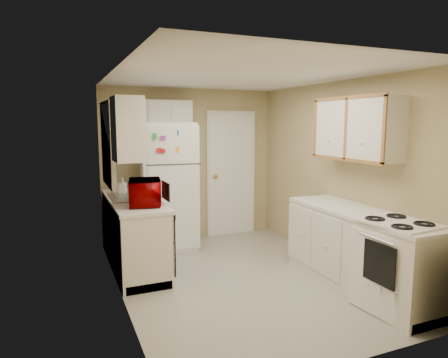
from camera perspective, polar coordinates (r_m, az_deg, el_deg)
name	(u,v)px	position (r m, az deg, el deg)	size (l,w,h in m)	color
floor	(240,278)	(4.99, 2.29, -13.95)	(3.80, 3.80, 0.00)	#B7B3A9
ceiling	(241,75)	(4.66, 2.46, 14.58)	(3.80, 3.80, 0.00)	white
wall_left	(118,188)	(4.28, -14.86, -1.23)	(3.80, 3.80, 0.00)	tan
wall_right	(337,174)	(5.42, 15.90, 0.64)	(3.80, 3.80, 0.00)	tan
wall_back	(190,165)	(6.43, -4.84, 2.06)	(2.80, 2.80, 0.00)	tan
wall_front	(350,215)	(3.09, 17.56, -4.87)	(2.80, 2.80, 0.00)	tan
left_counter	(134,233)	(5.35, -12.72, -7.52)	(0.60, 1.80, 0.90)	silver
dishwasher	(168,240)	(4.84, -8.04, -8.60)	(0.03, 0.58, 0.72)	black
sink	(131,200)	(5.41, -13.14, -2.92)	(0.54, 0.74, 0.16)	gray
microwave	(145,192)	(4.84, -11.22, -1.86)	(0.30, 0.54, 0.36)	#960001
soap_bottle	(123,186)	(5.71, -14.27, -0.95)	(0.09, 0.10, 0.21)	white
window_blinds	(108,144)	(5.28, -16.19, 4.81)	(0.10, 0.98, 1.08)	silver
upper_cabinet_left	(128,129)	(4.47, -13.62, 6.93)	(0.30, 0.45, 0.70)	silver
refrigerator	(168,185)	(6.05, -8.06, -0.90)	(0.77, 0.75, 1.87)	white
cabinet_over_fridge	(167,114)	(6.14, -8.09, 9.20)	(0.70, 0.30, 0.40)	silver
interior_door	(231,174)	(6.67, 1.02, 0.74)	(0.86, 0.06, 2.08)	white
right_counter	(359,250)	(4.79, 18.75, -9.64)	(0.60, 2.00, 0.90)	silver
stove	(396,271)	(4.40, 23.34, -11.97)	(0.55, 0.68, 0.83)	white
upper_cabinet_right	(357,129)	(4.90, 18.47, 6.82)	(0.30, 1.20, 0.70)	silver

